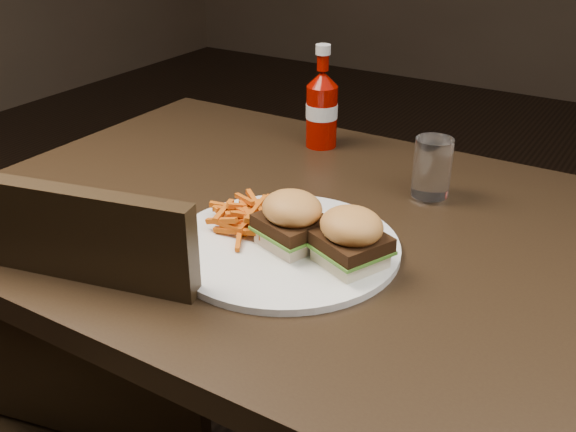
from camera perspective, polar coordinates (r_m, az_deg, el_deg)
The scene contains 7 objects.
dining_table at distance 1.06m, azimuth 2.80°, elevation -1.41°, with size 1.20×0.80×0.04m, color black.
plate at distance 0.97m, azimuth -0.31°, elevation -2.61°, with size 0.33×0.33×0.01m, color white.
sandwich_half_a at distance 0.96m, azimuth 0.35°, elevation -1.87°, with size 0.08×0.08×0.02m, color #FCDDBA.
sandwich_half_b at distance 0.91m, azimuth 5.28°, elevation -3.44°, with size 0.08×0.08×0.02m, color #F6E4BB.
fries_pile at distance 1.00m, azimuth -3.51°, elevation 0.14°, with size 0.10×0.10×0.04m, color red, non-canonical shape.
ketchup_bottle at distance 1.33m, azimuth 2.86°, elevation 8.40°, with size 0.06×0.06×0.12m, color #850700.
tumbler at distance 1.13m, azimuth 12.11°, elevation 4.06°, with size 0.06×0.06×0.10m, color white.
Camera 1 is at (0.45, -0.82, 1.23)m, focal length 42.00 mm.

